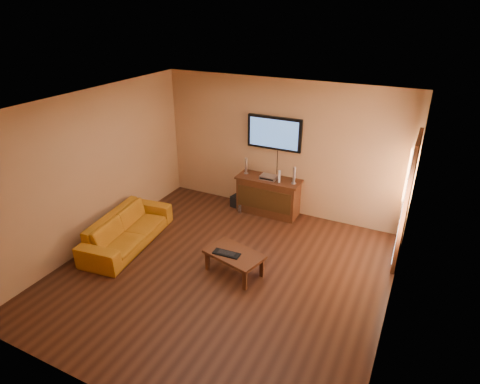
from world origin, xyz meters
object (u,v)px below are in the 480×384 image
Objects in this scene: sofa at (127,225)px; speaker_left at (246,166)px; game_console at (279,176)px; speaker_right at (294,176)px; television at (274,133)px; av_receiver at (268,177)px; bottle at (240,209)px; media_console at (268,196)px; coffee_table at (234,256)px; keyboard at (227,253)px; subwoofer at (238,201)px.

speaker_left is (1.28, 2.24, 0.54)m from sofa.
speaker_right is at bearing -16.97° from game_console.
television reaches higher than av_receiver.
media_console is at bearing 29.40° from bottle.
coffee_table is 0.14m from keyboard.
av_receiver is 0.24m from game_console.
keyboard is at bearing -84.48° from media_console.
television is at bearing 28.86° from subwoofer.
subwoofer is 0.55× the size of keyboard.
coffee_table is at bearing -95.88° from speaker_right.
speaker_left is 2.43m from keyboard.
game_console is at bearing -50.33° from sofa.
speaker_right is 1.36m from bottle.
sofa is 6.08× the size of av_receiver.
speaker_right reaches higher than av_receiver.
subwoofer is at bearing -178.44° from media_console.
speaker_left is at bearing -162.07° from television.
television is at bearing 95.05° from keyboard.
sofa is (-2.11, -0.06, 0.06)m from coffee_table.
sofa is 10.09× the size of bottle.
bottle is at bearing 113.77° from coffee_table.
speaker_right is at bearing 14.82° from bottle.
sofa is 2.33m from bottle.
speaker_right is 1.78× the size of bottle.
media_console is at bearing -90.00° from television.
coffee_table is 5.00× the size of game_console.
keyboard is at bearing -69.56° from bottle.
game_console is at bearing 19.13° from bottle.
speaker_right is 2.29m from keyboard.
television reaches higher than media_console.
media_console is 2.84m from sofa.
subwoofer is at bearing 115.07° from coffee_table.
av_receiver reaches higher than subwoofer.
keyboard is at bearing -85.62° from av_receiver.
av_receiver is at bearing -6.03° from speaker_left.
speaker_left is at bearing 175.61° from media_console.
television is at bearing 88.80° from av_receiver.
television is 1.71m from bottle.
game_console is (0.76, -0.07, -0.05)m from speaker_left.
sofa is 2.63m from speaker_left.
keyboard is (0.72, -1.93, 0.30)m from bottle.
game_console is at bearing -5.18° from speaker_left.
media_console is 0.73m from subwoofer.
television reaches higher than game_console.
speaker_right is (0.22, 2.12, 0.60)m from coffee_table.
sofa reaches higher than coffee_table.
subwoofer is 0.32m from bottle.
keyboard is (0.21, -2.20, -0.41)m from av_receiver.
av_receiver reaches higher than keyboard.
av_receiver is (-0.00, -0.22, -0.85)m from television.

